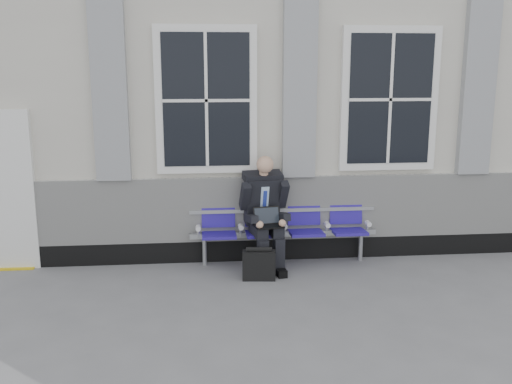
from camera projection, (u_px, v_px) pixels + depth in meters
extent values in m
plane|color=slate|center=(391.00, 296.00, 6.83)|extent=(70.00, 70.00, 0.00)
cube|color=beige|center=(330.00, 102.00, 9.79)|extent=(14.00, 4.00, 4.20)
cube|color=black|center=(358.00, 246.00, 8.23)|extent=(14.00, 0.10, 0.30)
cube|color=silver|center=(360.00, 206.00, 8.09)|extent=(14.00, 0.08, 0.90)
cube|color=gray|center=(110.00, 89.00, 7.40)|extent=(0.45, 0.14, 2.40)
cube|color=gray|center=(300.00, 89.00, 7.64)|extent=(0.45, 0.14, 2.40)
cube|color=gray|center=(478.00, 88.00, 7.87)|extent=(0.45, 0.14, 2.40)
cube|color=white|center=(206.00, 100.00, 7.57)|extent=(1.35, 0.10, 1.95)
cube|color=black|center=(206.00, 101.00, 7.52)|extent=(1.15, 0.02, 1.75)
cube|color=white|center=(389.00, 99.00, 7.81)|extent=(1.35, 0.10, 1.95)
cube|color=black|center=(390.00, 100.00, 7.76)|extent=(1.15, 0.02, 1.75)
cube|color=gold|center=(1.00, 267.00, 7.80)|extent=(0.95, 0.30, 0.02)
cube|color=#9EA0A3|center=(284.00, 234.00, 7.90)|extent=(2.60, 0.07, 0.07)
cube|color=#9EA0A3|center=(283.00, 210.00, 7.95)|extent=(2.60, 0.05, 0.05)
cylinder|color=#9EA0A3|center=(205.00, 252.00, 7.85)|extent=(0.06, 0.06, 0.39)
cylinder|color=#9EA0A3|center=(361.00, 247.00, 8.05)|extent=(0.06, 0.06, 0.39)
cube|color=#221192|center=(219.00, 235.00, 7.73)|extent=(0.46, 0.42, 0.07)
cube|color=#221192|center=(218.00, 213.00, 7.88)|extent=(0.46, 0.10, 0.40)
cube|color=#221192|center=(263.00, 234.00, 7.79)|extent=(0.46, 0.42, 0.07)
cube|color=#221192|center=(261.00, 212.00, 7.94)|extent=(0.46, 0.10, 0.40)
cube|color=#221192|center=(306.00, 233.00, 7.85)|extent=(0.46, 0.42, 0.07)
cube|color=#221192|center=(304.00, 211.00, 7.99)|extent=(0.46, 0.10, 0.40)
cube|color=#221192|center=(349.00, 232.00, 7.90)|extent=(0.46, 0.42, 0.07)
cube|color=#221192|center=(346.00, 210.00, 8.05)|extent=(0.46, 0.10, 0.40)
cylinder|color=white|center=(198.00, 228.00, 7.71)|extent=(0.07, 0.12, 0.07)
cylinder|color=white|center=(241.00, 227.00, 7.77)|extent=(0.07, 0.12, 0.07)
cylinder|color=white|center=(284.00, 226.00, 7.83)|extent=(0.07, 0.12, 0.07)
cylinder|color=white|center=(327.00, 225.00, 7.88)|extent=(0.07, 0.12, 0.07)
cylinder|color=white|center=(368.00, 224.00, 7.94)|extent=(0.07, 0.12, 0.07)
cube|color=black|center=(264.00, 273.00, 7.45)|extent=(0.16, 0.30, 0.10)
cube|color=black|center=(280.00, 271.00, 7.50)|extent=(0.16, 0.30, 0.10)
cube|color=black|center=(263.00, 257.00, 7.47)|extent=(0.15, 0.16, 0.47)
cube|color=black|center=(279.00, 256.00, 7.52)|extent=(0.15, 0.16, 0.47)
cube|color=black|center=(258.00, 230.00, 7.63)|extent=(0.23, 0.51, 0.15)
cube|color=black|center=(274.00, 229.00, 7.69)|extent=(0.23, 0.51, 0.15)
cube|color=black|center=(262.00, 200.00, 7.79)|extent=(0.51, 0.44, 0.69)
cube|color=#BBD8F6|center=(264.00, 200.00, 7.66)|extent=(0.12, 0.12, 0.39)
cube|color=#2234A0|center=(265.00, 202.00, 7.66)|extent=(0.06, 0.09, 0.32)
cube|color=black|center=(263.00, 177.00, 7.69)|extent=(0.56, 0.34, 0.16)
cylinder|color=tan|center=(264.00, 172.00, 7.62)|extent=(0.12, 0.12, 0.11)
sphere|color=tan|center=(265.00, 165.00, 7.54)|extent=(0.23, 0.23, 0.23)
cube|color=black|center=(245.00, 196.00, 7.60)|extent=(0.16, 0.32, 0.41)
cube|color=black|center=(283.00, 194.00, 7.73)|extent=(0.16, 0.32, 0.41)
cube|color=black|center=(252.00, 219.00, 7.48)|extent=(0.15, 0.35, 0.15)
cube|color=black|center=(284.00, 217.00, 7.59)|extent=(0.15, 0.35, 0.15)
sphere|color=tan|center=(260.00, 225.00, 7.37)|extent=(0.10, 0.10, 0.10)
sphere|color=tan|center=(282.00, 223.00, 7.44)|extent=(0.10, 0.10, 0.10)
cube|color=black|center=(269.00, 226.00, 7.50)|extent=(0.40, 0.30, 0.02)
cube|color=black|center=(267.00, 215.00, 7.59)|extent=(0.37, 0.15, 0.23)
cube|color=black|center=(267.00, 216.00, 7.58)|extent=(0.34, 0.12, 0.20)
cube|color=black|center=(259.00, 265.00, 7.32)|extent=(0.44, 0.22, 0.38)
cylinder|color=black|center=(259.00, 250.00, 7.28)|extent=(0.34, 0.10, 0.07)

